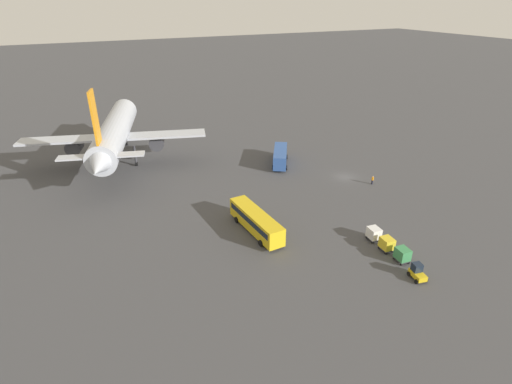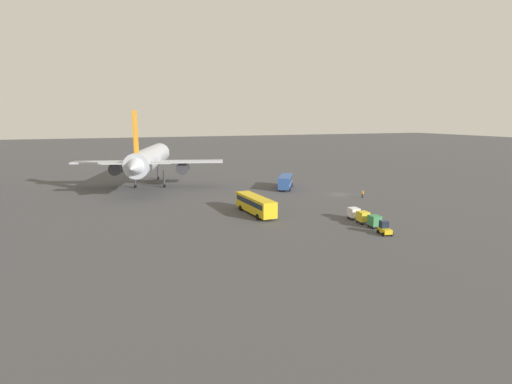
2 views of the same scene
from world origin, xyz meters
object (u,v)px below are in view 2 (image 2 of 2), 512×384
at_px(cargo_cart_yellow, 363,217).
at_px(cargo_cart_white, 354,213).
at_px(airplane, 149,159).
at_px(baggage_tug, 385,228).
at_px(worker_person, 363,194).
at_px(cargo_cart_green, 375,221).
at_px(shuttle_bus_near, 285,181).
at_px(shuttle_bus_far, 255,204).

relative_size(cargo_cart_yellow, cargo_cart_white, 1.00).
distance_m(airplane, cargo_cart_yellow, 59.04).
height_order(baggage_tug, worker_person, baggage_tug).
xyz_separation_m(cargo_cart_yellow, cargo_cart_white, (2.99, -0.18, 0.00)).
xyz_separation_m(worker_person, cargo_cart_white, (-15.69, 13.21, 0.32)).
height_order(cargo_cart_green, cargo_cart_white, same).
height_order(shuttle_bus_near, cargo_cart_white, shuttle_bus_near).
relative_size(worker_person, cargo_cart_white, 0.82).
relative_size(shuttle_bus_far, baggage_tug, 4.91).
distance_m(shuttle_bus_far, cargo_cart_yellow, 19.64).
distance_m(baggage_tug, worker_person, 29.03).
distance_m(cargo_cart_yellow, cargo_cart_white, 3.00).
bearing_deg(shuttle_bus_near, airplane, 95.32).
relative_size(airplane, baggage_tug, 17.08).
distance_m(shuttle_bus_near, baggage_tug, 42.43).
xyz_separation_m(shuttle_bus_far, cargo_cart_yellow, (-12.95, -14.74, -0.80)).
relative_size(airplane, cargo_cart_green, 20.86).
height_order(airplane, cargo_cart_green, airplane).
relative_size(airplane, shuttle_bus_near, 4.33).
bearing_deg(baggage_tug, cargo_cart_yellow, 4.07).
bearing_deg(baggage_tug, cargo_cart_green, -2.80).
height_order(baggage_tug, cargo_cart_yellow, baggage_tug).
distance_m(airplane, worker_person, 54.00).
xyz_separation_m(shuttle_bus_near, shuttle_bus_far, (-22.73, 16.90, 0.01)).
bearing_deg(airplane, shuttle_bus_far, -142.36).
bearing_deg(cargo_cart_yellow, shuttle_bus_near, -3.47).
relative_size(worker_person, cargo_cart_yellow, 0.82).
relative_size(shuttle_bus_far, cargo_cart_green, 6.00).
bearing_deg(cargo_cart_white, airplane, 31.97).
height_order(airplane, shuttle_bus_near, airplane).
bearing_deg(shuttle_bus_near, worker_person, -115.89).
bearing_deg(shuttle_bus_far, cargo_cart_yellow, -135.01).
height_order(cargo_cart_yellow, cargo_cart_white, same).
relative_size(cargo_cart_green, cargo_cart_white, 1.00).
height_order(baggage_tug, cargo_cart_white, baggage_tug).
distance_m(shuttle_bus_near, cargo_cart_white, 32.76).
xyz_separation_m(airplane, cargo_cart_white, (-47.72, -29.79, -6.09)).
distance_m(shuttle_bus_far, cargo_cart_green, 21.79).
relative_size(cargo_cart_green, cargo_cart_yellow, 1.00).
height_order(shuttle_bus_near, worker_person, shuttle_bus_near).
height_order(shuttle_bus_far, cargo_cart_white, shuttle_bus_far).
xyz_separation_m(airplane, baggage_tug, (-57.35, -28.80, -6.34)).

